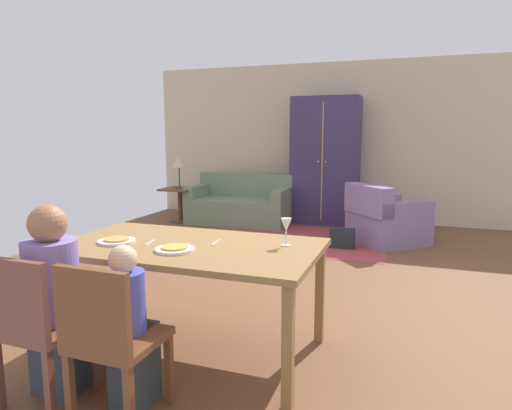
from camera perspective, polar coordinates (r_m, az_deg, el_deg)
name	(u,v)px	position (r m, az deg, el deg)	size (l,w,h in m)	color
ground_plane	(282,272)	(4.96, 3.41, -8.55)	(6.66, 6.37, 0.02)	brown
back_wall	(335,143)	(7.89, 10.06, 7.91)	(6.66, 0.10, 2.70)	beige
dining_table	(188,254)	(3.05, -8.68, -6.27)	(1.76, 0.99, 0.76)	olive
plate_near_man	(117,241)	(3.18, -17.46, -4.47)	(0.25, 0.25, 0.02)	white
pizza_near_man	(117,239)	(3.18, -17.47, -4.20)	(0.17, 0.17, 0.01)	#DD9446
plate_near_child	(175,249)	(2.88, -10.40, -5.63)	(0.25, 0.25, 0.02)	white
pizza_near_child	(175,247)	(2.87, -10.41, -5.34)	(0.17, 0.17, 0.01)	gold
wine_glass	(286,226)	(2.93, 3.90, -2.73)	(0.07, 0.07, 0.19)	silver
fork	(150,242)	(3.12, -13.44, -4.69)	(0.02, 0.15, 0.01)	silver
knife	(216,242)	(3.05, -5.19, -4.80)	(0.01, 0.17, 0.01)	silver
dining_chair_man	(34,322)	(2.75, -26.60, -13.28)	(0.43, 0.43, 0.87)	brown
person_man	(59,306)	(2.85, -24.03, -11.81)	(0.30, 0.40, 1.11)	#35404E
dining_chair_child	(109,335)	(2.44, -18.37, -15.59)	(0.43, 0.43, 0.87)	brown
person_child	(130,332)	(2.59, -15.89, -15.45)	(0.22, 0.29, 0.92)	#343E40
area_rug	(295,239)	(6.44, 5.06, -4.31)	(2.60, 1.80, 0.01)	#993A3D
couch	(241,205)	(7.54, -2.00, 0.01)	(1.70, 0.86, 0.82)	slate
armchair	(385,220)	(6.36, 16.23, -1.92)	(1.21, 1.21, 0.82)	gray
armoire	(325,161)	(7.53, 8.91, 5.61)	(1.10, 0.59, 2.10)	#352C55
side_table	(180,200)	(7.73, -9.75, 0.66)	(0.56, 0.56, 0.58)	brown
table_lamp	(179,163)	(7.66, -9.87, 5.33)	(0.26, 0.26, 0.54)	#434837
handbag	(342,238)	(5.99, 11.01, -4.23)	(0.32, 0.16, 0.26)	#1E272A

